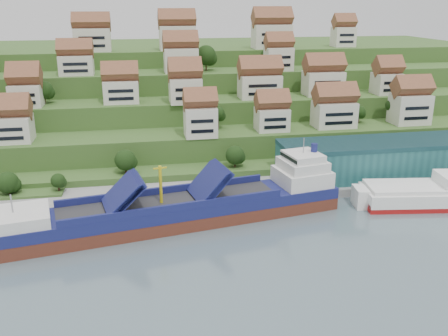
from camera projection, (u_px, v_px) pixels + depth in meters
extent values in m
plane|color=slate|center=(212.00, 220.00, 116.61)|extent=(300.00, 300.00, 0.00)
cube|color=gray|center=(277.00, 188.00, 133.65)|extent=(180.00, 14.00, 2.20)
cube|color=#2D4C1E|center=(178.00, 126.00, 196.17)|extent=(260.00, 128.00, 4.00)
cube|color=#2D4C1E|center=(176.00, 115.00, 199.71)|extent=(260.00, 118.00, 11.00)
cube|color=#2D4C1E|center=(174.00, 102.00, 206.06)|extent=(260.00, 102.00, 18.00)
cube|color=#2D4C1E|center=(172.00, 90.00, 212.41)|extent=(260.00, 86.00, 25.00)
cube|color=#2D4C1E|center=(170.00, 80.00, 219.84)|extent=(260.00, 68.00, 31.00)
cube|color=beige|center=(11.00, 129.00, 139.85)|extent=(11.37, 8.57, 7.24)
cube|color=beige|center=(200.00, 122.00, 145.24)|extent=(9.18, 7.62, 8.64)
cube|color=beige|center=(272.00, 119.00, 152.26)|extent=(9.64, 7.73, 6.83)
cube|color=beige|center=(334.00, 115.00, 156.30)|extent=(12.66, 8.26, 7.85)
cube|color=beige|center=(410.00, 109.00, 160.45)|extent=(11.47, 8.31, 9.41)
cube|color=beige|center=(27.00, 95.00, 152.19)|extent=(9.31, 8.98, 6.78)
cube|color=beige|center=(121.00, 92.00, 157.62)|extent=(10.89, 7.90, 7.06)
cube|color=beige|center=(185.00, 90.00, 157.41)|extent=(9.96, 8.56, 7.83)
cube|color=beige|center=(260.00, 86.00, 165.21)|extent=(13.50, 8.36, 7.61)
cube|color=beige|center=(323.00, 83.00, 170.28)|extent=(12.96, 8.18, 8.06)
cube|color=beige|center=(387.00, 84.00, 172.49)|extent=(8.87, 8.04, 7.14)
cube|color=beige|center=(76.00, 65.00, 167.39)|extent=(11.19, 7.30, 6.51)
cube|color=beige|center=(181.00, 60.00, 173.25)|extent=(11.57, 7.79, 8.31)
cube|color=beige|center=(279.00, 59.00, 178.13)|extent=(9.45, 7.14, 8.09)
cube|color=beige|center=(93.00, 40.00, 182.73)|extent=(13.08, 7.51, 8.32)
cube|color=beige|center=(177.00, 38.00, 188.49)|extent=(13.33, 8.15, 8.89)
cube|color=beige|center=(272.00, 36.00, 194.83)|extent=(14.61, 8.73, 9.07)
cube|color=beige|center=(343.00, 37.00, 202.51)|extent=(8.52, 7.05, 7.77)
ellipsoid|color=#1B3712|center=(235.00, 155.00, 140.40)|extent=(5.37, 5.37, 5.37)
ellipsoid|color=#1B3712|center=(125.00, 160.00, 135.31)|extent=(5.76, 5.76, 5.76)
ellipsoid|color=#1B3712|center=(359.00, 112.00, 161.61)|extent=(4.22, 4.22, 4.22)
ellipsoid|color=#1B3712|center=(392.00, 105.00, 162.97)|extent=(4.53, 4.53, 4.53)
ellipsoid|color=#1B3712|center=(218.00, 113.00, 153.80)|extent=(4.37, 4.37, 4.37)
ellipsoid|color=#1B3712|center=(314.00, 78.00, 172.74)|extent=(5.15, 5.15, 5.15)
ellipsoid|color=#1B3712|center=(21.00, 90.00, 156.15)|extent=(6.38, 6.38, 6.38)
ellipsoid|color=#1B3712|center=(44.00, 90.00, 156.09)|extent=(5.71, 5.71, 5.71)
ellipsoid|color=#1B3712|center=(206.00, 55.00, 176.86)|extent=(7.08, 7.08, 7.08)
ellipsoid|color=#1B3712|center=(267.00, 55.00, 183.57)|extent=(5.02, 5.02, 5.02)
ellipsoid|color=#1B3712|center=(286.00, 57.00, 183.00)|extent=(4.25, 4.25, 4.25)
ellipsoid|color=#1B3712|center=(8.00, 183.00, 124.21)|extent=(5.47, 5.47, 5.47)
ellipsoid|color=#1B3712|center=(58.00, 181.00, 126.34)|extent=(3.66, 3.66, 3.66)
cube|color=#225D5E|center=(386.00, 158.00, 139.03)|extent=(60.00, 15.00, 10.00)
cylinder|color=gray|center=(275.00, 177.00, 127.02)|extent=(0.16, 0.16, 8.00)
cube|color=maroon|center=(278.00, 163.00, 125.98)|extent=(1.20, 0.05, 0.80)
cube|color=#58281B|center=(179.00, 219.00, 114.91)|extent=(78.25, 25.42, 4.96)
cube|color=navy|center=(179.00, 206.00, 113.87)|extent=(78.27, 25.54, 2.58)
cube|color=silver|center=(24.00, 217.00, 102.18)|extent=(11.77, 12.89, 2.58)
cube|color=#262628|center=(170.00, 202.00, 112.80)|extent=(50.60, 18.74, 0.30)
cube|color=navy|center=(121.00, 194.00, 108.09)|extent=(9.25, 12.09, 6.86)
cube|color=navy|center=(207.00, 183.00, 114.70)|extent=(8.89, 12.03, 7.25)
cylinder|color=yellow|center=(161.00, 185.00, 110.75)|extent=(0.81, 0.81, 8.93)
cube|color=silver|center=(302.00, 177.00, 123.43)|extent=(13.72, 13.24, 3.97)
cube|color=silver|center=(303.00, 164.00, 122.42)|extent=(11.55, 11.71, 2.48)
cube|color=silver|center=(303.00, 156.00, 121.75)|extent=(9.39, 10.19, 1.79)
cylinder|color=navy|center=(314.00, 148.00, 122.14)|extent=(1.84, 1.84, 2.18)
cube|color=maroon|center=(423.00, 203.00, 125.37)|extent=(31.28, 15.01, 2.61)
cube|color=white|center=(424.00, 194.00, 124.67)|extent=(31.30, 15.12, 3.21)
cube|color=white|center=(425.00, 187.00, 124.03)|extent=(29.64, 13.72, 1.20)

